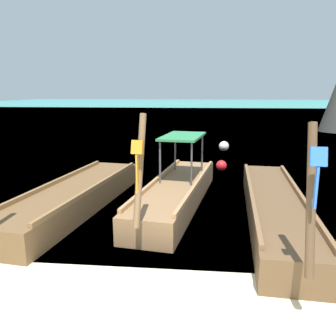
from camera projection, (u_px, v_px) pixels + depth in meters
sea_water at (199, 107)px, 64.21m from camera, size 120.00×120.00×0.00m
longtail_boat_red_ribbon at (75, 197)px, 8.85m from camera, size 2.07×6.43×2.39m
longtail_boat_orange_ribbon at (177, 191)px, 9.22m from camera, size 2.04×6.12×2.58m
longtail_boat_blue_ribbon at (274, 207)px, 8.09m from camera, size 1.68×7.05×2.57m
mooring_buoy_near at (221, 166)px, 13.09m from camera, size 0.41×0.41×0.41m
mooring_buoy_far at (224, 146)px, 17.40m from camera, size 0.50×0.50×0.50m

